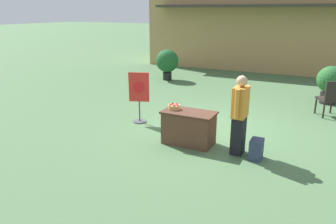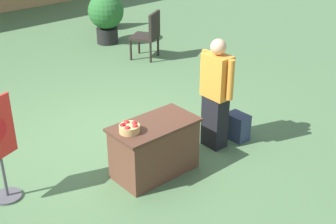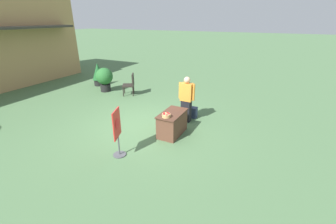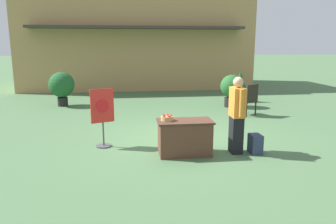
{
  "view_description": "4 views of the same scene",
  "coord_description": "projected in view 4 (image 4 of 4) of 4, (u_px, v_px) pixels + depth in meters",
  "views": [
    {
      "loc": [
        2.61,
        -7.56,
        2.92
      ],
      "look_at": [
        -0.63,
        -1.14,
        0.67
      ],
      "focal_mm": 35.0,
      "sensor_mm": 36.0,
      "label": 1
    },
    {
      "loc": [
        -3.5,
        -5.36,
        3.64
      ],
      "look_at": [
        0.08,
        -1.22,
        0.89
      ],
      "focal_mm": 50.0,
      "sensor_mm": 36.0,
      "label": 2
    },
    {
      "loc": [
        -6.06,
        -3.95,
        3.54
      ],
      "look_at": [
        -0.52,
        -1.21,
        0.95
      ],
      "focal_mm": 24.0,
      "sensor_mm": 36.0,
      "label": 3
    },
    {
      "loc": [
        -1.32,
        -7.85,
        2.37
      ],
      "look_at": [
        -0.4,
        -0.64,
        0.84
      ],
      "focal_mm": 35.0,
      "sensor_mm": 36.0,
      "label": 4
    }
  ],
  "objects": [
    {
      "name": "potted_plant_near_left",
      "position": [
        240.0,
        85.0,
        13.48
      ],
      "size": [
        0.65,
        0.65,
        1.26
      ],
      "color": "black",
      "rests_on": "ground_plane"
    },
    {
      "name": "ground_plane",
      "position": [
        180.0,
        139.0,
        8.27
      ],
      "size": [
        120.0,
        120.0,
        0.0
      ],
      "primitive_type": "plane",
      "color": "#4C7047"
    },
    {
      "name": "poster_board",
      "position": [
        103.0,
        116.0,
        7.53
      ],
      "size": [
        0.52,
        0.36,
        1.36
      ],
      "rotation": [
        0.0,
        0.0,
        -1.21
      ],
      "color": "#4C4C51",
      "rests_on": "ground_plane"
    },
    {
      "name": "storefront_building",
      "position": [
        136.0,
        41.0,
        18.25
      ],
      "size": [
        11.87,
        5.78,
        5.01
      ],
      "color": "tan",
      "rests_on": "ground_plane"
    },
    {
      "name": "potted_plant_far_right",
      "position": [
        232.0,
        88.0,
        12.33
      ],
      "size": [
        0.86,
        0.86,
        1.22
      ],
      "color": "black",
      "rests_on": "ground_plane"
    },
    {
      "name": "potted_plant_far_left",
      "position": [
        62.0,
        86.0,
        12.5
      ],
      "size": [
        0.97,
        0.97,
        1.31
      ],
      "color": "black",
      "rests_on": "ground_plane"
    },
    {
      "name": "patio_chair",
      "position": [
        248.0,
        98.0,
        10.87
      ],
      "size": [
        0.75,
        0.75,
        1.06
      ],
      "rotation": [
        0.0,
        0.0,
        2.09
      ],
      "color": "#28231E",
      "rests_on": "ground_plane"
    },
    {
      "name": "person_visitor",
      "position": [
        237.0,
        115.0,
        7.09
      ],
      "size": [
        0.27,
        0.61,
        1.68
      ],
      "rotation": [
        0.0,
        0.0,
        3.12
      ],
      "color": "black",
      "rests_on": "ground_plane"
    },
    {
      "name": "display_table",
      "position": [
        185.0,
        137.0,
        7.07
      ],
      "size": [
        1.18,
        0.64,
        0.76
      ],
      "color": "brown",
      "rests_on": "ground_plane"
    },
    {
      "name": "backpack",
      "position": [
        255.0,
        144.0,
        7.18
      ],
      "size": [
        0.24,
        0.34,
        0.42
      ],
      "color": "#2D3856",
      "rests_on": "ground_plane"
    },
    {
      "name": "apple_basket",
      "position": [
        167.0,
        118.0,
        6.95
      ],
      "size": [
        0.27,
        0.27,
        0.13
      ],
      "color": "tan",
      "rests_on": "display_table"
    }
  ]
}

